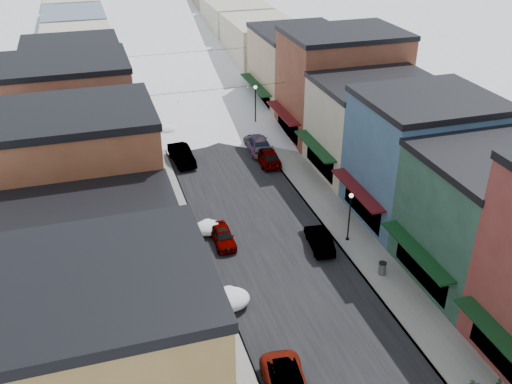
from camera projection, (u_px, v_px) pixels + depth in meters
road at (179, 88)px, 78.08m from camera, size 10.00×160.00×0.01m
sidewalk_left at (130, 92)px, 76.35m from camera, size 3.20×160.00×0.15m
sidewalk_right at (226, 83)px, 79.74m from camera, size 3.20×160.00×0.15m
curb_left at (142, 91)px, 76.75m from camera, size 0.10×160.00×0.15m
curb_right at (215, 84)px, 79.34m from camera, size 0.10×160.00×0.15m
bldg_l_yellow at (102, 382)px, 24.98m from camera, size 11.30×8.70×11.50m
bldg_l_cream at (94, 284)px, 32.59m from camera, size 11.30×8.20×9.50m
bldg_l_brick_near at (77, 197)px, 38.44m from camera, size 12.30×8.20×12.50m
bldg_l_grayblue at (84, 167)px, 46.54m from camera, size 11.30×9.20×9.00m
bldg_l_brick_far at (67, 118)px, 53.34m from camera, size 13.30×9.20×11.00m
bldg_l_tan at (76, 89)px, 62.22m from camera, size 11.30×11.20×10.00m
bldg_r_green at (491, 218)px, 38.95m from camera, size 11.30×9.20×9.50m
bldg_r_blue at (422, 158)px, 46.26m from camera, size 11.30×9.20×10.50m
bldg_r_cream at (375, 126)px, 54.29m from camera, size 12.30×9.20×9.00m
bldg_r_brick_far at (341, 84)px, 61.36m from camera, size 13.30×9.20×11.50m
bldg_r_tan at (299, 68)px, 69.96m from camera, size 11.30×11.20×9.50m
distant_blocks at (153, 23)px, 95.43m from camera, size 34.00×55.00×8.00m
overhead_cables at (195, 69)px, 64.62m from camera, size 16.40×15.04×0.04m
car_silver_sedan at (223, 236)px, 44.48m from camera, size 1.60×3.89×1.32m
car_dark_hatch at (182, 155)px, 57.20m from camera, size 2.20×5.13×1.65m
car_silver_wagon at (163, 106)px, 69.69m from camera, size 2.20×5.25×1.51m
car_green_sedan at (320, 240)px, 43.97m from camera, size 1.98×4.34×1.38m
car_gray_suv at (267, 155)px, 57.12m from camera, size 2.16×4.96×1.67m
car_black_sedan at (258, 144)px, 59.71m from camera, size 2.68×5.74×1.62m
car_lane_silver at (175, 107)px, 69.19m from camera, size 2.29×5.07×1.69m
car_lane_white at (175, 68)px, 84.16m from camera, size 2.95×5.48×1.46m
trash_can at (382, 268)px, 40.81m from camera, size 0.58×0.58×0.98m
streetlamp_near at (350, 211)px, 43.74m from camera, size 0.34×0.34×4.14m
streetlamp_far at (255, 101)px, 64.06m from camera, size 0.41×0.41×4.92m
planter_far at (499, 384)px, 31.73m from camera, size 0.45×0.45×0.59m
snow_pile_near at (230, 299)px, 38.01m from camera, size 2.69×2.86×1.14m
snow_pile_mid at (208, 227)px, 45.94m from camera, size 2.33×2.63×0.98m
snow_pile_far at (166, 130)px, 63.69m from camera, size 2.53×2.76×1.07m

